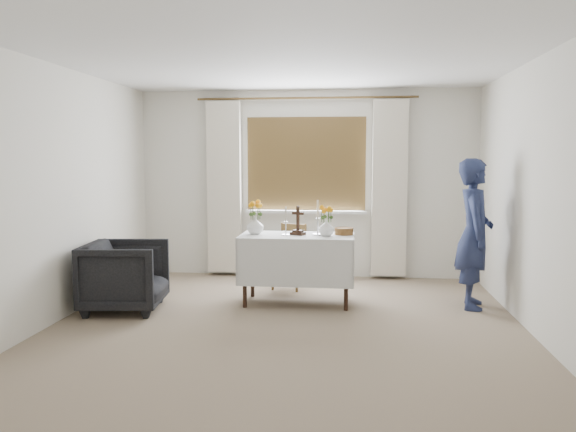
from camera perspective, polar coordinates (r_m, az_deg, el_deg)
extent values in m
plane|color=gray|center=(5.31, -0.36, -11.63)|extent=(5.00, 5.00, 0.00)
cube|color=white|center=(6.19, 0.93, -5.43)|extent=(1.24, 0.64, 0.76)
imported|color=black|center=(6.16, -16.21, -5.86)|extent=(0.89, 0.87, 0.73)
imported|color=navy|center=(6.29, 18.39, -1.71)|extent=(0.45, 0.63, 1.60)
cube|color=silver|center=(7.58, 1.79, -3.96)|extent=(1.10, 0.10, 0.60)
imported|color=white|center=(6.20, -3.35, -0.96)|extent=(0.21, 0.21, 0.19)
imported|color=white|center=(6.06, 3.90, -1.20)|extent=(0.20, 0.20, 0.18)
cylinder|color=brown|center=(6.18, 5.70, -1.54)|extent=(0.26, 0.26, 0.08)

